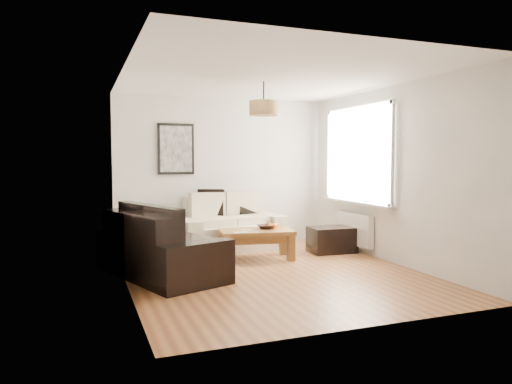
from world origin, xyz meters
name	(u,v)px	position (x,y,z in m)	size (l,w,h in m)	color
floor	(272,272)	(0.00, 0.00, 0.00)	(4.50, 4.50, 0.00)	brown
ceiling	(272,78)	(0.00, 0.00, 2.60)	(3.80, 4.50, 0.00)	white
wall_back	(223,172)	(0.00, 2.25, 1.30)	(3.80, 0.04, 2.60)	silver
wall_front	(369,185)	(0.00, -2.25, 1.30)	(3.80, 0.04, 2.60)	silver
wall_left	(125,178)	(-1.90, 0.00, 1.30)	(0.04, 4.50, 2.60)	silver
wall_right	(391,175)	(1.90, 0.00, 1.30)	(0.04, 4.50, 2.60)	silver
window_bay	(359,155)	(1.86, 0.80, 1.60)	(0.14, 1.90, 1.60)	white
radiator	(355,229)	(1.82, 0.80, 0.38)	(0.10, 0.90, 0.52)	white
poster	(176,149)	(-0.85, 2.22, 1.70)	(0.62, 0.04, 0.87)	black
pendant_shade	(264,108)	(0.00, 0.30, 2.23)	(0.40, 0.40, 0.20)	tan
loveseat_cream	(228,223)	(-0.06, 1.78, 0.44)	(1.79, 0.98, 0.89)	beige
sofa_leather	(161,243)	(-1.43, 0.36, 0.42)	(1.96, 0.96, 0.85)	black
coffee_table	(256,244)	(0.11, 0.86, 0.23)	(1.10, 0.60, 0.45)	brown
ottoman	(332,240)	(1.45, 0.92, 0.21)	(0.73, 0.47, 0.42)	black
cushion_left	(211,203)	(-0.30, 2.00, 0.78)	(0.45, 0.14, 0.45)	black
cushion_right	(247,204)	(0.35, 2.00, 0.74)	(0.38, 0.12, 0.38)	black
fruit_bowl	(266,227)	(0.28, 0.92, 0.48)	(0.26, 0.26, 0.06)	black
orange_a	(274,226)	(0.40, 0.88, 0.49)	(0.09, 0.09, 0.09)	#FB5E15
orange_b	(277,225)	(0.48, 0.95, 0.49)	(0.07, 0.07, 0.07)	orange
orange_c	(270,225)	(0.38, 0.97, 0.49)	(0.08, 0.08, 0.08)	orange
papers	(241,232)	(-0.20, 0.68, 0.45)	(0.20, 0.14, 0.01)	beige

